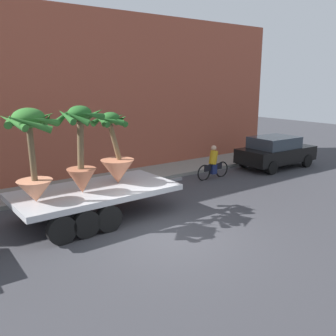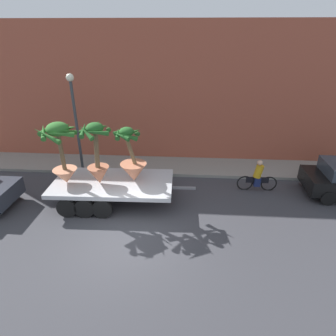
{
  "view_description": "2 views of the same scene",
  "coord_description": "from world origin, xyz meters",
  "px_view_note": "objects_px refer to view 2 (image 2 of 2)",
  "views": [
    {
      "loc": [
        -5.73,
        -7.83,
        4.28
      ],
      "look_at": [
        1.75,
        2.48,
        1.26
      ],
      "focal_mm": 39.31,
      "sensor_mm": 36.0,
      "label": 1
    },
    {
      "loc": [
        2.02,
        -8.04,
        6.77
      ],
      "look_at": [
        1.24,
        3.02,
        1.44
      ],
      "focal_mm": 30.78,
      "sensor_mm": 36.0,
      "label": 2
    }
  ],
  "objects_px": {
    "potted_palm_rear": "(61,152)",
    "street_lamp": "(75,111)",
    "potted_palm_middle": "(97,157)",
    "cyclist": "(258,177)",
    "potted_palm_front": "(132,163)",
    "flatbed_trailer": "(108,186)"
  },
  "relations": [
    {
      "from": "potted_palm_rear",
      "to": "street_lamp",
      "type": "relative_size",
      "value": 0.54
    },
    {
      "from": "potted_palm_middle",
      "to": "cyclist",
      "type": "distance_m",
      "value": 7.22
    },
    {
      "from": "potted_palm_rear",
      "to": "street_lamp",
      "type": "bearing_deg",
      "value": 98.48
    },
    {
      "from": "potted_palm_front",
      "to": "cyclist",
      "type": "height_order",
      "value": "potted_palm_front"
    },
    {
      "from": "potted_palm_front",
      "to": "potted_palm_rear",
      "type": "bearing_deg",
      "value": -171.91
    },
    {
      "from": "potted_palm_front",
      "to": "street_lamp",
      "type": "xyz_separation_m",
      "value": [
        -3.21,
        2.65,
        1.42
      ]
    },
    {
      "from": "flatbed_trailer",
      "to": "potted_palm_front",
      "type": "height_order",
      "value": "potted_palm_front"
    },
    {
      "from": "potted_palm_middle",
      "to": "potted_palm_front",
      "type": "xyz_separation_m",
      "value": [
        1.33,
        0.33,
        -0.38
      ]
    },
    {
      "from": "flatbed_trailer",
      "to": "cyclist",
      "type": "xyz_separation_m",
      "value": [
        6.61,
        1.44,
        -0.09
      ]
    },
    {
      "from": "potted_palm_rear",
      "to": "potted_palm_front",
      "type": "relative_size",
      "value": 1.11
    },
    {
      "from": "potted_palm_rear",
      "to": "potted_palm_middle",
      "type": "xyz_separation_m",
      "value": [
        1.42,
        0.06,
        -0.17
      ]
    },
    {
      "from": "potted_palm_rear",
      "to": "street_lamp",
      "type": "height_order",
      "value": "street_lamp"
    },
    {
      "from": "potted_palm_front",
      "to": "cyclist",
      "type": "relative_size",
      "value": 1.28
    },
    {
      "from": "cyclist",
      "to": "potted_palm_rear",
      "type": "bearing_deg",
      "value": -168.52
    },
    {
      "from": "flatbed_trailer",
      "to": "potted_palm_rear",
      "type": "relative_size",
      "value": 2.32
    },
    {
      "from": "flatbed_trailer",
      "to": "potted_palm_front",
      "type": "xyz_separation_m",
      "value": [
        1.08,
        0.15,
        1.05
      ]
    },
    {
      "from": "potted_palm_rear",
      "to": "potted_palm_middle",
      "type": "relative_size",
      "value": 1.0
    },
    {
      "from": "potted_palm_rear",
      "to": "potted_palm_front",
      "type": "xyz_separation_m",
      "value": [
        2.76,
        0.39,
        -0.55
      ]
    },
    {
      "from": "potted_palm_rear",
      "to": "cyclist",
      "type": "distance_m",
      "value": 8.63
    },
    {
      "from": "potted_palm_rear",
      "to": "cyclist",
      "type": "height_order",
      "value": "potted_palm_rear"
    },
    {
      "from": "cyclist",
      "to": "street_lamp",
      "type": "xyz_separation_m",
      "value": [
        -8.74,
        1.36,
        2.56
      ]
    },
    {
      "from": "potted_palm_front",
      "to": "potted_palm_middle",
      "type": "bearing_deg",
      "value": -166.08
    }
  ]
}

